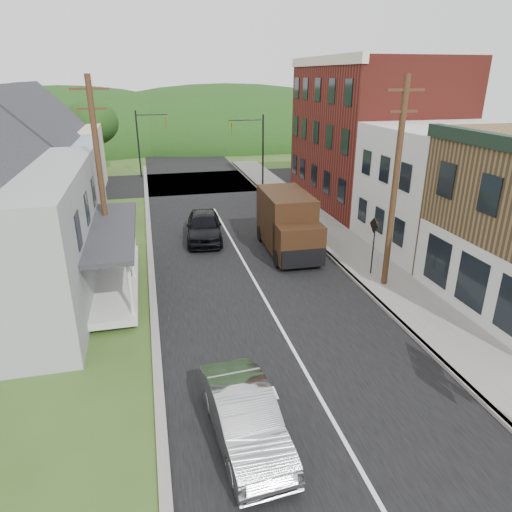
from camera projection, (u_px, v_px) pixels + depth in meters
ground at (289, 342)px, 16.37m from camera, size 120.00×120.00×0.00m
road at (235, 247)px, 25.41m from camera, size 9.00×90.00×0.02m
cross_road at (199, 182)px, 40.77m from camera, size 60.00×9.00×0.02m
sidewalk_right at (349, 250)px, 24.85m from camera, size 2.80×55.00×0.15m
curb_right at (325, 252)px, 24.56m from camera, size 0.20×55.00×0.15m
curb_left at (151, 268)px, 22.57m from camera, size 0.30×55.00×0.12m
storefront_white at (450, 189)px, 24.39m from camera, size 8.00×7.00×6.50m
storefront_red at (372, 135)px, 32.33m from camera, size 8.00×12.00×10.00m
house_blue at (37, 167)px, 27.99m from camera, size 7.14×8.16×7.28m
house_cream at (53, 146)px, 36.01m from camera, size 7.14×8.16×7.28m
utility_pole_right at (395, 185)px, 19.02m from camera, size 1.60×0.26×9.00m
utility_pole_left at (100, 177)px, 20.47m from camera, size 1.60×0.26×9.00m
traffic_signal_right at (255, 143)px, 37.15m from camera, size 2.87×0.20×6.00m
traffic_signal_left at (145, 136)px, 41.61m from camera, size 2.87×0.20×6.00m
tree_left_d at (91, 123)px, 41.53m from camera, size 4.80×4.80×6.94m
forested_ridge at (176, 141)px, 66.07m from camera, size 90.00×30.00×16.00m
silver_sedan at (245, 418)px, 11.74m from camera, size 1.85×4.47×1.44m
dark_sedan at (204, 226)px, 26.24m from camera, size 2.49×5.06×1.66m
delivery_van at (288, 224)px, 24.15m from camera, size 2.50×5.73×3.17m
warning_sign at (374, 238)px, 21.06m from camera, size 0.13×0.77×2.79m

